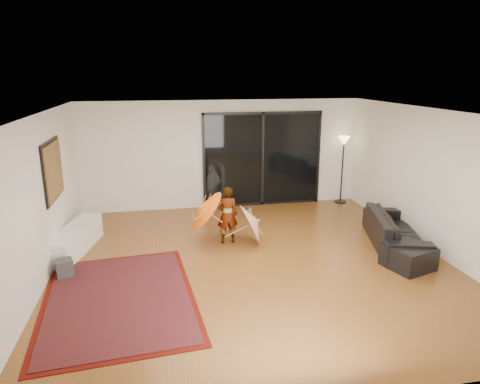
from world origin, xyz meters
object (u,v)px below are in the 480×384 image
object	(u,v)px
sofa	(395,230)
ottoman	(408,257)
media_console	(75,240)
child	(227,215)

from	to	relation	value
sofa	ottoman	bearing A→B (deg)	179.11
media_console	ottoman	xyz separation A→B (m)	(5.91, -1.85, -0.04)
media_console	ottoman	distance (m)	6.19
sofa	ottoman	size ratio (longest dim) A/B	3.10
media_console	ottoman	world-z (taller)	media_console
ottoman	child	bearing A→B (deg)	149.41
media_console	child	xyz separation A→B (m)	(2.95, -0.10, 0.34)
media_console	child	bearing A→B (deg)	11.12
sofa	ottoman	xyz separation A→B (m)	(-0.29, -0.97, -0.12)
sofa	ottoman	distance (m)	1.02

